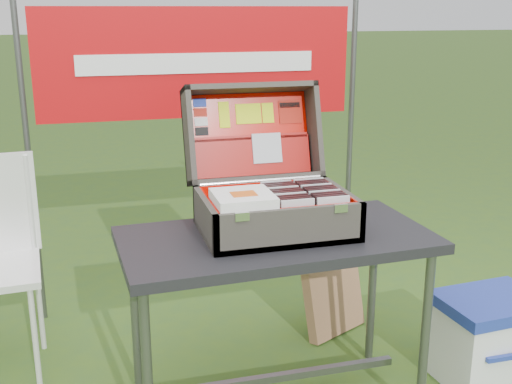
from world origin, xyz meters
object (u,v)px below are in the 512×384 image
object	(u,v)px
suitcase	(271,163)
cardboard_box	(333,297)
table	(276,322)
cooler	(488,339)

from	to	relation	value
suitcase	cardboard_box	size ratio (longest dim) A/B	1.53
table	suitcase	world-z (taller)	suitcase
cooler	table	bearing A→B (deg)	171.72
table	suitcase	xyz separation A→B (m)	(0.01, 0.10, 0.63)
cooler	suitcase	bearing A→B (deg)	165.94
cooler	cardboard_box	xyz separation A→B (m)	(-0.48, 0.58, -0.01)
suitcase	cardboard_box	bearing A→B (deg)	42.78
table	cardboard_box	size ratio (longest dim) A/B	3.18
suitcase	table	bearing A→B (deg)	-94.05
table	cardboard_box	distance (m)	0.71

